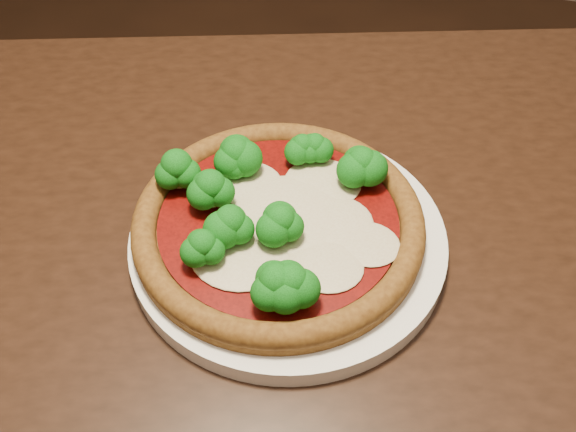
# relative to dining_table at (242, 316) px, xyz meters

# --- Properties ---
(dining_table) EXTENTS (1.45, 1.09, 0.75)m
(dining_table) POSITION_rel_dining_table_xyz_m (0.00, 0.00, 0.00)
(dining_table) COLOR black
(dining_table) RESTS_ON floor
(plate) EXTENTS (0.29, 0.29, 0.02)m
(plate) POSITION_rel_dining_table_xyz_m (0.04, 0.02, 0.11)
(plate) COLOR white
(plate) RESTS_ON dining_table
(pizza) EXTENTS (0.26, 0.26, 0.06)m
(pizza) POSITION_rel_dining_table_xyz_m (0.03, 0.02, 0.14)
(pizza) COLOR brown
(pizza) RESTS_ON plate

